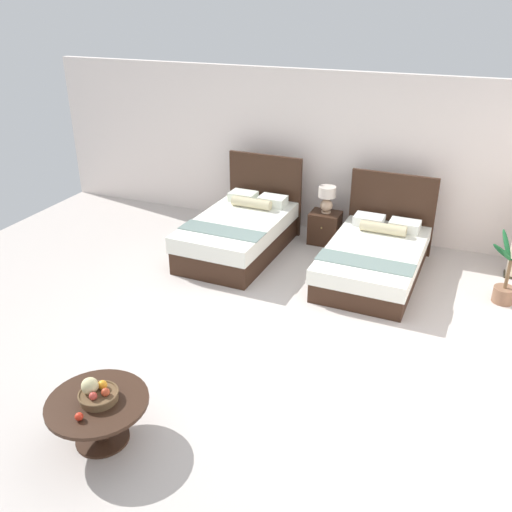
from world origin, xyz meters
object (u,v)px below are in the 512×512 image
at_px(fruit_bowl, 97,393).
at_px(loose_apple, 79,417).
at_px(bed_near_corner, 375,257).
at_px(table_lamp, 327,197).
at_px(nightstand, 325,228).
at_px(bed_near_window, 240,232).
at_px(coffee_table, 98,410).
at_px(potted_palm, 507,280).

bearing_deg(fruit_bowl, loose_apple, -86.35).
bearing_deg(loose_apple, fruit_bowl, 93.65).
height_order(bed_near_corner, table_lamp, bed_near_corner).
distance_m(bed_near_corner, nightstand, 1.24).
distance_m(bed_near_corner, loose_apple, 4.57).
height_order(bed_near_window, loose_apple, bed_near_window).
xyz_separation_m(nightstand, loose_apple, (-0.62, -5.10, 0.22)).
distance_m(table_lamp, coffee_table, 4.93).
bearing_deg(bed_near_window, fruit_bowl, -83.68).
relative_size(nightstand, table_lamp, 1.20).
height_order(bed_near_window, potted_palm, bed_near_window).
distance_m(nightstand, table_lamp, 0.49).
bearing_deg(table_lamp, bed_near_window, -142.51).
bearing_deg(coffee_table, potted_palm, 50.36).
height_order(coffee_table, loose_apple, loose_apple).
relative_size(coffee_table, loose_apple, 12.70).
relative_size(nightstand, potted_palm, 0.54).
relative_size(bed_near_window, potted_palm, 2.29).
xyz_separation_m(coffee_table, potted_palm, (3.26, 3.93, -0.01)).
distance_m(nightstand, coffee_table, 4.89).
xyz_separation_m(bed_near_corner, fruit_bowl, (-1.58, -4.03, 0.23)).
bearing_deg(table_lamp, loose_apple, -96.95).
relative_size(bed_near_corner, fruit_bowl, 6.15).
xyz_separation_m(bed_near_window, table_lamp, (1.09, 0.83, 0.42)).
relative_size(bed_near_corner, coffee_table, 2.41).
bearing_deg(coffee_table, loose_apple, -86.89).
relative_size(bed_near_window, bed_near_corner, 1.00).
relative_size(coffee_table, fruit_bowl, 2.55).
relative_size(fruit_bowl, loose_apple, 4.98).
bearing_deg(table_lamp, fruit_bowl, -97.52).
bearing_deg(bed_near_corner, fruit_bowl, -111.43).
bearing_deg(potted_palm, bed_near_window, 178.40).
relative_size(bed_near_corner, nightstand, 4.26).
bearing_deg(potted_palm, fruit_bowl, -129.80).
bearing_deg(table_lamp, bed_near_corner, -41.09).
height_order(table_lamp, loose_apple, table_lamp).
distance_m(bed_near_window, loose_apple, 4.31).
bearing_deg(fruit_bowl, bed_near_corner, 68.57).
distance_m(loose_apple, potted_palm, 5.29).
distance_m(bed_near_corner, potted_palm, 1.68).
bearing_deg(potted_palm, bed_near_corner, 176.08).
bearing_deg(bed_near_corner, coffee_table, -111.30).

